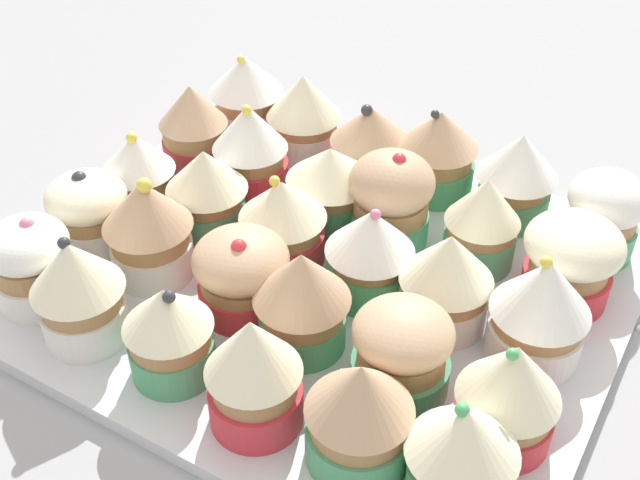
% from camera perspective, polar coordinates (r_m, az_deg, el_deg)
% --- Properties ---
extents(ground_plane, '(1.80, 1.80, 0.03)m').
position_cam_1_polar(ground_plane, '(0.61, -0.00, -4.17)').
color(ground_plane, '#9E9EA3').
extents(baking_tray, '(0.42, 0.36, 0.01)m').
position_cam_1_polar(baking_tray, '(0.59, -0.00, -2.69)').
color(baking_tray, silver).
rests_on(baking_tray, ground_plane).
extents(cupcake_0, '(0.06, 0.06, 0.07)m').
position_cam_1_polar(cupcake_0, '(0.62, 19.46, 1.77)').
color(cupcake_0, '#4C9E6B').
rests_on(cupcake_0, baking_tray).
extents(cupcake_1, '(0.06, 0.06, 0.07)m').
position_cam_1_polar(cupcake_1, '(0.64, 13.71, 4.49)').
color(cupcake_1, '#4C9E6B').
rests_on(cupcake_1, baking_tray).
extents(cupcake_2, '(0.06, 0.06, 0.08)m').
position_cam_1_polar(cupcake_2, '(0.66, 8.31, 6.20)').
color(cupcake_2, '#4C9E6B').
rests_on(cupcake_2, baking_tray).
extents(cupcake_3, '(0.07, 0.07, 0.07)m').
position_cam_1_polar(cupcake_3, '(0.67, 3.53, 6.92)').
color(cupcake_3, '#D1333D').
rests_on(cupcake_3, baking_tray).
extents(cupcake_4, '(0.06, 0.06, 0.07)m').
position_cam_1_polar(cupcake_4, '(0.70, -1.16, 8.97)').
color(cupcake_4, white).
rests_on(cupcake_4, baking_tray).
extents(cupcake_5, '(0.07, 0.07, 0.08)m').
position_cam_1_polar(cupcake_5, '(0.73, -5.22, 10.33)').
color(cupcake_5, white).
rests_on(cupcake_5, baking_tray).
extents(cupcake_6, '(0.07, 0.07, 0.07)m').
position_cam_1_polar(cupcake_6, '(0.57, 17.29, -1.30)').
color(cupcake_6, '#D1333D').
rests_on(cupcake_6, baking_tray).
extents(cupcake_7, '(0.05, 0.05, 0.07)m').
position_cam_1_polar(cupcake_7, '(0.59, 11.38, 1.32)').
color(cupcake_7, '#4C9E6B').
rests_on(cupcake_7, baking_tray).
extents(cupcake_8, '(0.06, 0.06, 0.08)m').
position_cam_1_polar(cupcake_8, '(0.60, 5.02, 2.97)').
color(cupcake_8, '#4C9E6B').
rests_on(cupcake_8, baking_tray).
extents(cupcake_9, '(0.07, 0.07, 0.07)m').
position_cam_1_polar(cupcake_9, '(0.62, 0.71, 4.01)').
color(cupcake_9, '#4C9E6B').
rests_on(cupcake_9, baking_tray).
extents(cupcake_10, '(0.06, 0.06, 0.08)m').
position_cam_1_polar(cupcake_10, '(0.65, -4.95, 6.42)').
color(cupcake_10, '#D1333D').
rests_on(cupcake_10, baking_tray).
extents(cupcake_11, '(0.06, 0.06, 0.08)m').
position_cam_1_polar(cupcake_11, '(0.69, -8.91, 7.89)').
color(cupcake_11, '#D1333D').
rests_on(cupcake_11, baking_tray).
extents(cupcake_12, '(0.06, 0.06, 0.08)m').
position_cam_1_polar(cupcake_12, '(0.52, 15.16, -4.98)').
color(cupcake_12, white).
rests_on(cupcake_12, baking_tray).
extents(cupcake_13, '(0.06, 0.06, 0.07)m').
position_cam_1_polar(cupcake_13, '(0.53, 8.88, -2.76)').
color(cupcake_13, white).
rests_on(cupcake_13, baking_tray).
extents(cupcake_14, '(0.06, 0.06, 0.07)m').
position_cam_1_polar(cupcake_14, '(0.55, 3.67, -0.66)').
color(cupcake_14, '#4C9E6B').
rests_on(cupcake_14, baking_tray).
extents(cupcake_15, '(0.06, 0.06, 0.07)m').
position_cam_1_polar(cupcake_15, '(0.58, -2.80, 1.26)').
color(cupcake_15, '#D1333D').
rests_on(cupcake_15, baking_tray).
extents(cupcake_16, '(0.06, 0.06, 0.07)m').
position_cam_1_polar(cupcake_16, '(0.61, -7.88, 3.64)').
color(cupcake_16, '#4C9E6B').
rests_on(cupcake_16, baking_tray).
extents(cupcake_17, '(0.06, 0.06, 0.07)m').
position_cam_1_polar(cupcake_17, '(0.64, -12.65, 4.65)').
color(cupcake_17, '#4C9E6B').
rests_on(cupcake_17, baking_tray).
extents(cupcake_18, '(0.06, 0.06, 0.08)m').
position_cam_1_polar(cupcake_18, '(0.47, 13.17, -10.42)').
color(cupcake_18, '#D1333D').
rests_on(cupcake_18, baking_tray).
extents(cupcake_19, '(0.06, 0.06, 0.06)m').
position_cam_1_polar(cupcake_19, '(0.49, 5.80, -7.73)').
color(cupcake_19, '#4C9E6B').
rests_on(cupcake_19, baking_tray).
extents(cupcake_20, '(0.06, 0.06, 0.08)m').
position_cam_1_polar(cupcake_20, '(0.51, -1.29, -4.11)').
color(cupcake_20, '#4C9E6B').
rests_on(cupcake_20, baking_tray).
extents(cupcake_21, '(0.07, 0.07, 0.06)m').
position_cam_1_polar(cupcake_21, '(0.54, -5.55, -2.32)').
color(cupcake_21, '#D1333D').
rests_on(cupcake_21, baking_tray).
extents(cupcake_22, '(0.06, 0.06, 0.08)m').
position_cam_1_polar(cupcake_22, '(0.58, -12.04, 0.94)').
color(cupcake_22, white).
rests_on(cupcake_22, baking_tray).
extents(cupcake_23, '(0.06, 0.06, 0.06)m').
position_cam_1_polar(cupcake_23, '(0.62, -16.01, 2.04)').
color(cupcake_23, white).
rests_on(cupcake_23, baking_tray).
extents(cupcake_24, '(0.06, 0.06, 0.07)m').
position_cam_1_polar(cupcake_24, '(0.44, 9.97, -14.59)').
color(cupcake_24, '#4C9E6B').
rests_on(cupcake_24, baking_tray).
extents(cupcake_25, '(0.06, 0.06, 0.08)m').
position_cam_1_polar(cupcake_25, '(0.45, 2.79, -12.08)').
color(cupcake_25, '#4C9E6B').
rests_on(cupcake_25, baking_tray).
extents(cupcake_26, '(0.06, 0.06, 0.08)m').
position_cam_1_polar(cupcake_26, '(0.47, -4.70, -9.26)').
color(cupcake_26, '#D1333D').
rests_on(cupcake_26, baking_tray).
extents(cupcake_27, '(0.06, 0.06, 0.07)m').
position_cam_1_polar(cupcake_27, '(0.51, -10.62, -6.32)').
color(cupcake_27, '#4C9E6B').
rests_on(cupcake_27, baking_tray).
extents(cupcake_28, '(0.06, 0.06, 0.08)m').
position_cam_1_polar(cupcake_28, '(0.54, -16.71, -3.33)').
color(cupcake_28, white).
rests_on(cupcake_28, baking_tray).
extents(cupcake_29, '(0.06, 0.06, 0.07)m').
position_cam_1_polar(cupcake_29, '(0.58, -19.73, -1.47)').
color(cupcake_29, white).
rests_on(cupcake_29, baking_tray).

